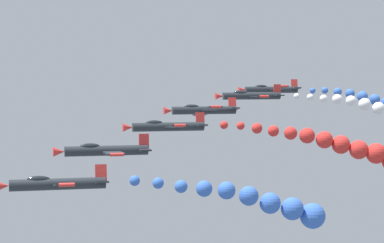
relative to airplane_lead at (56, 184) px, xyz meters
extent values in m
cylinder|color=#23282D|center=(0.00, -0.18, -0.03)|extent=(1.24, 9.00, 1.24)
cone|color=red|center=(0.00, 4.92, -0.03)|extent=(1.18, 1.20, 1.18)
cube|color=#23282D|center=(-0.02, -0.58, -0.13)|extent=(9.14, 1.90, 1.43)
cylinder|color=red|center=(-4.58, -0.58, 0.49)|extent=(0.41, 1.40, 0.41)
cylinder|color=red|center=(4.54, -0.58, -0.75)|extent=(0.41, 1.40, 0.41)
cube|color=#23282D|center=(0.00, -4.18, 0.02)|extent=(3.79, 1.20, 0.69)
cube|color=red|center=(0.13, -4.28, 0.93)|extent=(0.36, 1.10, 1.60)
ellipsoid|color=black|center=(0.06, 1.62, 0.46)|extent=(0.89, 2.20, 0.80)
sphere|color=blue|center=(-0.12, -7.50, 0.08)|extent=(1.02, 1.02, 1.02)
sphere|color=blue|center=(-0.04, -9.81, -0.23)|extent=(1.11, 1.11, 1.11)
sphere|color=blue|center=(0.10, -12.13, -0.66)|extent=(1.28, 1.28, 1.28)
sphere|color=blue|center=(0.00, -14.45, -0.94)|extent=(1.62, 1.62, 1.62)
sphere|color=blue|center=(0.05, -16.77, -1.21)|extent=(1.78, 1.78, 1.78)
sphere|color=blue|center=(0.07, -19.08, -1.83)|extent=(1.98, 1.98, 1.98)
sphere|color=blue|center=(0.24, -21.40, -2.68)|extent=(2.16, 2.16, 2.16)
sphere|color=blue|center=(0.06, -23.72, -3.32)|extent=(2.33, 2.33, 2.33)
sphere|color=blue|center=(0.29, -26.03, -4.18)|extent=(2.65, 2.65, 2.65)
cylinder|color=#23282D|center=(10.15, -6.25, 2.08)|extent=(1.12, 9.00, 1.12)
cone|color=red|center=(10.15, -1.15, 2.08)|extent=(1.07, 1.20, 1.07)
cube|color=#23282D|center=(10.15, -6.65, 1.98)|extent=(9.20, 1.90, 0.38)
cylinder|color=red|center=(5.55, -6.65, 2.09)|extent=(0.37, 1.40, 0.37)
cylinder|color=red|center=(14.75, -6.65, 1.88)|extent=(0.37, 1.40, 0.37)
cube|color=#23282D|center=(10.15, -10.25, 2.13)|extent=(3.80, 1.20, 0.26)
cube|color=red|center=(10.17, -10.35, 3.05)|extent=(0.18, 1.10, 1.60)
ellipsoid|color=black|center=(10.16, -4.45, 2.58)|extent=(0.82, 2.20, 0.72)
cylinder|color=#23282D|center=(21.66, -15.61, 3.81)|extent=(1.22, 9.00, 1.22)
cone|color=red|center=(21.66, -10.51, 3.81)|extent=(1.16, 1.20, 1.16)
cube|color=#23282D|center=(21.65, -16.01, 3.71)|extent=(9.16, 1.90, 1.27)
cylinder|color=red|center=(17.08, -16.01, 4.26)|extent=(0.40, 1.40, 0.40)
cylinder|color=red|center=(26.21, -16.01, 3.17)|extent=(0.40, 1.40, 0.40)
cube|color=#23282D|center=(21.66, -19.61, 3.86)|extent=(3.79, 1.20, 0.63)
cube|color=red|center=(21.77, -19.71, 4.77)|extent=(0.33, 1.10, 1.61)
ellipsoid|color=black|center=(21.72, -13.81, 4.30)|extent=(0.88, 2.20, 0.79)
sphere|color=red|center=(21.54, -22.76, 3.93)|extent=(1.03, 1.03, 1.03)
sphere|color=red|center=(21.40, -24.91, 3.81)|extent=(1.02, 1.02, 1.02)
sphere|color=red|center=(21.32, -27.06, 3.47)|extent=(1.37, 1.37, 1.37)
sphere|color=red|center=(21.15, -29.21, 3.10)|extent=(1.44, 1.44, 1.44)
sphere|color=red|center=(20.66, -31.36, 2.82)|extent=(1.70, 1.70, 1.70)
sphere|color=red|center=(20.40, -33.51, 2.48)|extent=(2.03, 2.03, 2.03)
sphere|color=red|center=(19.85, -35.66, 1.95)|extent=(2.22, 2.22, 2.22)
sphere|color=red|center=(19.55, -37.81, 1.32)|extent=(2.41, 2.41, 2.41)
sphere|color=red|center=(18.84, -39.96, 0.67)|extent=(2.47, 2.47, 2.47)
sphere|color=red|center=(18.25, -42.11, 0.19)|extent=(2.66, 2.66, 2.66)
cylinder|color=#23282D|center=(31.94, -22.94, 5.35)|extent=(1.27, 9.00, 1.27)
cone|color=red|center=(31.94, -17.84, 5.35)|extent=(1.20, 1.20, 1.20)
cube|color=#23282D|center=(31.92, -23.34, 5.25)|extent=(9.10, 1.90, 1.70)
cylinder|color=red|center=(27.38, -23.34, 6.01)|extent=(0.41, 1.40, 0.41)
cylinder|color=red|center=(36.46, -23.34, 4.49)|extent=(0.41, 1.40, 0.41)
cube|color=#23282D|center=(31.95, -26.94, 5.40)|extent=(3.78, 1.20, 0.81)
cube|color=red|center=(32.10, -27.04, 6.30)|extent=(0.40, 1.10, 1.60)
ellipsoid|color=black|center=(32.02, -21.14, 5.84)|extent=(0.90, 2.20, 0.82)
cylinder|color=#23282D|center=(41.12, -32.85, 7.04)|extent=(1.14, 9.00, 1.14)
cone|color=red|center=(41.12, -27.75, 7.04)|extent=(1.08, 1.20, 1.08)
cube|color=#23282D|center=(41.12, -33.25, 6.94)|extent=(9.20, 1.90, 0.49)
cylinder|color=red|center=(36.52, -33.25, 7.10)|extent=(0.37, 1.40, 0.37)
cylinder|color=red|center=(45.72, -33.25, 6.79)|extent=(0.37, 1.40, 0.37)
cube|color=#23282D|center=(41.12, -36.85, 7.09)|extent=(3.80, 1.20, 0.31)
cube|color=red|center=(41.15, -36.95, 8.01)|extent=(0.19, 1.10, 1.60)
ellipsoid|color=black|center=(41.14, -31.05, 7.54)|extent=(0.82, 2.20, 0.73)
sphere|color=white|center=(41.05, -40.09, 6.96)|extent=(0.89, 0.89, 0.89)
sphere|color=white|center=(41.05, -42.34, 6.78)|extent=(1.06, 1.06, 1.06)
sphere|color=white|center=(41.11, -44.58, 6.56)|extent=(1.20, 1.20, 1.20)
sphere|color=white|center=(40.99, -46.83, 6.44)|extent=(1.60, 1.60, 1.60)
sphere|color=white|center=(40.81, -49.08, 6.18)|extent=(1.66, 1.66, 1.66)
sphere|color=white|center=(40.63, -51.32, 5.64)|extent=(1.95, 1.95, 1.95)
sphere|color=white|center=(40.34, -53.57, 4.98)|extent=(2.01, 2.01, 2.01)
cylinder|color=#23282D|center=(51.70, -39.79, 7.76)|extent=(1.27, 9.00, 1.27)
cone|color=red|center=(51.70, -34.69, 7.76)|extent=(1.21, 1.20, 1.21)
cube|color=#23282D|center=(51.68, -40.19, 7.66)|extent=(9.10, 1.90, 1.73)
cylinder|color=red|center=(47.15, -40.19, 8.44)|extent=(0.42, 1.40, 0.42)
cylinder|color=red|center=(56.21, -40.19, 6.88)|extent=(0.42, 1.40, 0.42)
cube|color=#23282D|center=(51.71, -43.79, 7.81)|extent=(3.78, 1.20, 0.82)
cube|color=red|center=(51.86, -43.89, 8.71)|extent=(0.41, 1.10, 1.60)
ellipsoid|color=black|center=(51.78, -37.99, 8.25)|extent=(0.91, 2.20, 0.83)
sphere|color=blue|center=(51.68, -47.10, 7.59)|extent=(0.98, 0.98, 0.98)
sphere|color=blue|center=(51.89, -49.42, 7.62)|extent=(1.14, 1.14, 1.14)
sphere|color=blue|center=(51.81, -51.74, 7.37)|extent=(1.40, 1.40, 1.40)
sphere|color=blue|center=(51.89, -54.06, 7.06)|extent=(1.61, 1.61, 1.61)
sphere|color=blue|center=(51.92, -56.37, 6.54)|extent=(1.86, 1.86, 1.86)
sphere|color=blue|center=(51.96, -58.69, 5.99)|extent=(1.88, 1.88, 1.88)
camera|label=1|loc=(-77.50, 6.17, 10.27)|focal=76.80mm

